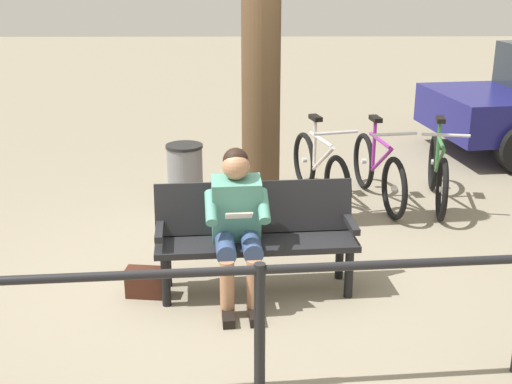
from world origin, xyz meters
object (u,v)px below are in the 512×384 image
person_reading (237,219)px  bicycle_black (438,172)px  handbag (145,282)px  bicycle_blue (320,170)px  bench (255,230)px  litter_bin (185,182)px  bicycle_purple (378,171)px  tree_trunk (261,36)px

person_reading → bicycle_black: bearing=-139.7°
handbag → bicycle_blue: 2.79m
bench → litter_bin: size_ratio=2.07×
litter_bin → bicycle_black: bearing=-171.1°
bicycle_purple → bicycle_blue: bearing=-103.5°
person_reading → tree_trunk: bearing=-102.6°
person_reading → bicycle_blue: person_reading is taller
litter_bin → bicycle_blue: (-1.44, -0.52, -0.04)m
bicycle_black → bicycle_purple: same height
litter_bin → bicycle_purple: size_ratio=0.47×
tree_trunk → litter_bin: size_ratio=4.76×
person_reading → litter_bin: 1.87m
bicycle_black → bicycle_blue: (1.29, -0.10, 0.00)m
handbag → bicycle_purple: bearing=-135.7°
bicycle_black → bicycle_purple: 0.65m
tree_trunk → bicycle_black: bearing=-162.4°
bicycle_black → bicycle_purple: (0.65, -0.04, 0.00)m
bicycle_blue → litter_bin: bearing=-85.3°
bench → handbag: 0.98m
handbag → bicycle_black: bearing=-143.3°
bicycle_blue → bicycle_black: bearing=70.5°
tree_trunk → litter_bin: (0.77, -0.20, -1.49)m
person_reading → litter_bin: (0.56, -1.76, -0.27)m
tree_trunk → bicycle_blue: bearing=-133.0°
handbag → person_reading: bearing=178.5°
handbag → tree_trunk: bearing=-121.6°
tree_trunk → bicycle_blue: (-0.67, -0.72, -1.53)m
bicycle_blue → person_reading: bearing=-36.3°
litter_bin → tree_trunk: bearing=165.8°
person_reading → bicycle_purple: 2.71m
handbag → tree_trunk: size_ratio=0.08×
litter_bin → bicycle_purple: (-2.08, -0.47, -0.04)m
handbag → bicycle_blue: bicycle_blue is taller
bicycle_purple → bicycle_black: bearing=78.0°
bench → bicycle_black: size_ratio=0.98×
bicycle_black → bicycle_purple: size_ratio=1.00×
tree_trunk → bench: bearing=87.2°
handbag → litter_bin: bearing=-95.8°
bicycle_purple → tree_trunk: bearing=-71.6°
bench → bicycle_purple: 2.47m
handbag → tree_trunk: (-0.95, -1.54, 1.77)m
tree_trunk → bicycle_black: 2.56m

